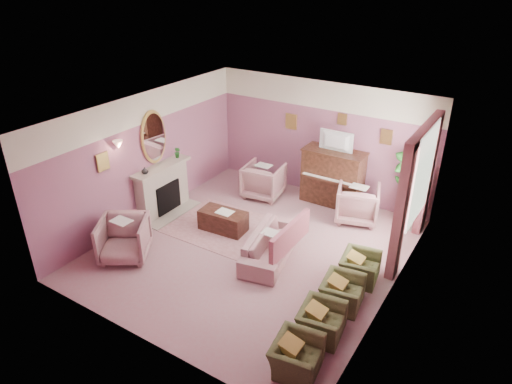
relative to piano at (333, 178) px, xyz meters
The scene contains 48 objects.
floor 2.80m from the piano, 100.57° to the right, with size 5.50×6.00×0.01m, color #996970.
ceiling 3.47m from the piano, 100.57° to the right, with size 5.50×6.00×0.01m, color white.
wall_back 0.96m from the piano, 147.38° to the left, with size 5.50×0.02×2.80m, color #744966.
wall_front 5.75m from the piano, 95.03° to the right, with size 5.50×0.02×2.80m, color #744966.
wall_left 4.28m from the piano, 140.49° to the right, with size 0.02×6.00×2.80m, color #744966.
wall_right 3.58m from the piano, 49.98° to the right, with size 0.02×6.00×2.80m, color #744966.
picture_rail_band 1.92m from the piano, 148.20° to the left, with size 5.50×0.01×0.65m, color beige.
stripe_panel 2.66m from the piano, 31.69° to the right, with size 0.01×3.00×2.15m, color #B2C8A4.
fireplace_surround 3.96m from the piano, 141.25° to the right, with size 0.30×1.40×1.10m, color #A89A87.
fireplace_inset 3.89m from the piano, 140.33° to the right, with size 0.18×0.72×0.68m, color black.
fire_ember 3.88m from the piano, 139.95° to the right, with size 0.06×0.54×0.10m, color #FF482C.
mantel_shelf 3.97m from the piano, 140.98° to the right, with size 0.40×1.55×0.07m, color #A89A87.
hearth 3.86m from the piano, 139.37° to the right, with size 0.55×1.50×0.02m, color #A89A87.
mirror_frame 4.21m from the piano, 142.22° to the right, with size 0.04×0.72×1.20m, color #D1B457.
mirror_glass 4.19m from the piano, 142.01° to the right, with size 0.01×0.60×1.06m, color white.
sconce_shade 4.90m from the piano, 131.47° to the right, with size 0.20×0.20×0.16m, color #EFAC91.
piano is the anchor object (origin of this frame).
piano_keyshelf 0.36m from the piano, 90.00° to the right, with size 1.30×0.12×0.06m, color #3B1F14.
piano_keys 0.37m from the piano, 90.00° to the right, with size 1.20×0.08×0.02m, color white.
piano_top 0.66m from the piano, ahead, with size 1.45×0.65×0.04m, color #3B1F14.
television 0.95m from the piano, 90.00° to the right, with size 0.80×0.12×0.48m, color black.
print_back_left 1.71m from the piano, 167.85° to the left, with size 0.30×0.03×0.38m, color #D1B457.
print_back_right 1.57m from the piano, 14.93° to the left, with size 0.26×0.03×0.34m, color #D1B457.
print_back_mid 1.38m from the piano, 90.00° to the left, with size 0.22×0.03×0.26m, color #D1B457.
print_left_wall 5.15m from the piano, 129.60° to the right, with size 0.03×0.28×0.36m, color #D1B457.
window_blind 2.69m from the piano, 27.19° to the right, with size 0.03×1.40×1.80m, color silver.
curtain_left 3.02m from the piano, 44.04° to the right, with size 0.16×0.34×2.60m, color #964653.
curtain_right 2.23m from the piano, ahead, with size 0.16×0.34×2.60m, color #964653.
pelmet 3.07m from the piano, 28.06° to the right, with size 0.16×2.20×0.16m, color #964653.
mantel_plant 3.67m from the piano, 147.67° to the right, with size 0.16×0.16×0.28m, color #1C591A.
mantel_vase 4.30m from the piano, 135.67° to the right, with size 0.16×0.16×0.16m, color beige.
area_rug 2.77m from the piano, 120.07° to the right, with size 2.50×1.80×0.01m, color #A77072.
coffee_table 2.85m from the piano, 120.72° to the right, with size 1.00×0.50×0.45m, color #381C12.
table_paper 2.80m from the piano, 119.84° to the right, with size 0.35×0.28×0.01m, color silver.
sofa 2.74m from the piano, 91.27° to the right, with size 0.62×1.86×0.75m, color #A47776.
sofa_throw 2.74m from the piano, 82.88° to the right, with size 0.09×1.41×0.52m, color #964653.
floral_armchair_left 1.67m from the piano, 159.13° to the right, with size 0.88×0.88×0.92m, color #A47776.
floral_armchair_right 0.97m from the piano, 29.97° to the right, with size 0.88×0.88×0.92m, color #A47776.
floral_armchair_front 4.93m from the piano, 119.91° to the right, with size 0.88×0.88×0.92m, color #A47776.
olive_chair_a 5.21m from the piano, 71.48° to the right, with size 0.52×0.75×0.65m, color #4D542C.
olive_chair_b 4.44m from the piano, 68.11° to the right, with size 0.52×0.75×0.65m, color #4D542C.
olive_chair_c 3.70m from the piano, 63.34° to the right, with size 0.52×0.75×0.65m, color #4D542C.
olive_chair_d 2.99m from the piano, 56.23° to the right, with size 0.52×0.75×0.65m, color #4D542C.
side_table 1.91m from the piano, ahead, with size 0.52×0.52×0.70m, color beige.
side_plant_big 1.90m from the piano, ahead, with size 0.30×0.30×0.34m, color #1C591A.
side_plant_small 2.02m from the piano, ahead, with size 0.16×0.16×0.28m, color #1C591A.
palm_pot 1.82m from the piano, ahead, with size 0.34×0.34×0.34m, color brown.
palm_plant 1.81m from the piano, ahead, with size 0.76×0.76×1.44m, color #1C591A.
Camera 1 is at (4.17, -6.51, 5.19)m, focal length 32.00 mm.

